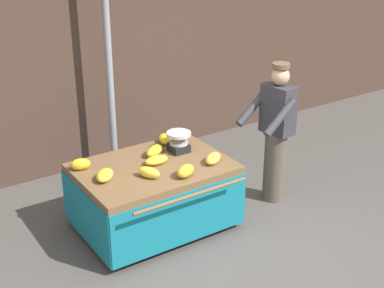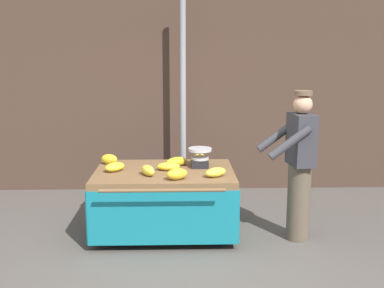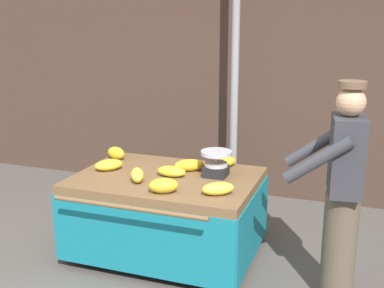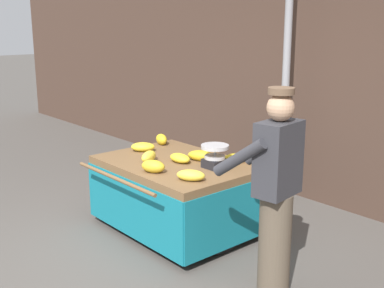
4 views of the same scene
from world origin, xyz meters
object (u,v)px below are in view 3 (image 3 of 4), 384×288
Objects in this scene: weighing_scale at (216,164)px; banana_bunch_1 at (164,186)px; banana_bunch_0 at (116,153)px; banana_bunch_2 at (225,162)px; banana_cart at (167,197)px; banana_bunch_7 at (137,175)px; banana_bunch_5 at (218,189)px; vendor_person at (341,194)px; banana_bunch_4 at (109,165)px; banana_bunch_6 at (189,165)px; banana_bunch_3 at (171,171)px; street_pole at (235,82)px.

banana_bunch_1 is at bearing -115.96° from weighing_scale.
banana_bunch_0 reaches higher than banana_bunch_2.
banana_bunch_7 reaches higher than banana_cart.
banana_bunch_5 is 1.07× the size of banana_bunch_7.
banana_bunch_5 is 0.16× the size of vendor_person.
banana_bunch_1 is (-0.27, -0.56, -0.06)m from weighing_scale.
banana_bunch_0 is 2.29m from vendor_person.
banana_bunch_4 is (-0.73, 0.39, -0.01)m from banana_bunch_1.
banana_bunch_1 is (0.15, -0.41, 0.27)m from banana_cart.
banana_cart is 0.63m from banana_bunch_4.
vendor_person reaches higher than banana_bunch_2.
banana_bunch_6 is at bearing 18.13° from banana_bunch_4.
weighing_scale reaches higher than banana_bunch_0.
banana_bunch_4 is at bearing -154.48° from banana_bunch_2.
banana_bunch_7 is (0.40, -0.21, 0.01)m from banana_bunch_4.
vendor_person is at bearing 3.53° from banana_bunch_5.
banana_bunch_0 reaches higher than banana_bunch_6.
banana_bunch_2 is at bearing 40.79° from banana_bunch_6.
banana_bunch_3 is 1.50m from vendor_person.
weighing_scale is 0.63m from banana_bunch_1.
banana_cart is 6.15× the size of banana_bunch_4.
banana_bunch_2 is at bearing -79.26° from street_pole.
banana_bunch_0 reaches higher than banana_bunch_7.
vendor_person is (2.21, -0.57, 0.04)m from banana_bunch_0.
weighing_scale reaches higher than banana_bunch_2.
vendor_person is at bearing -9.61° from banana_bunch_3.
banana_cart is 5.87× the size of weighing_scale.
banana_bunch_7 reaches higher than banana_bunch_4.
weighing_scale is 1.05× the size of banana_bunch_4.
banana_bunch_3 is 1.00× the size of banana_bunch_5.
banana_bunch_1 is 0.91× the size of banana_bunch_4.
weighing_scale is 1.00× the size of banana_bunch_6.
banana_bunch_0 reaches higher than banana_cart.
weighing_scale reaches higher than banana_bunch_1.
banana_bunch_5 is 0.95× the size of banana_bunch_6.
banana_bunch_4 is 2.11m from vendor_person.
banana_bunch_7 is (0.51, -0.56, -0.00)m from banana_bunch_0.
banana_bunch_2 is 1.03× the size of banana_bunch_5.
banana_bunch_6 is (0.14, 0.22, 0.26)m from banana_cart.
banana_bunch_3 is at bearing -23.66° from banana_bunch_0.
banana_bunch_4 is at bearing -178.03° from banana_cart.
banana_bunch_5 is at bearing -13.66° from banana_bunch_4.
weighing_scale is at bearing -12.93° from banana_bunch_6.
banana_bunch_6 is at bearing 161.71° from vendor_person.
banana_bunch_7 is at bearing 179.51° from vendor_person.
banana_bunch_0 is at bearing -129.13° from street_pole.
vendor_person is at bearing -52.78° from street_pole.
vendor_person reaches higher than banana_bunch_4.
weighing_scale is at bearing -81.62° from street_pole.
banana_bunch_1 is 0.43m from banana_bunch_3.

